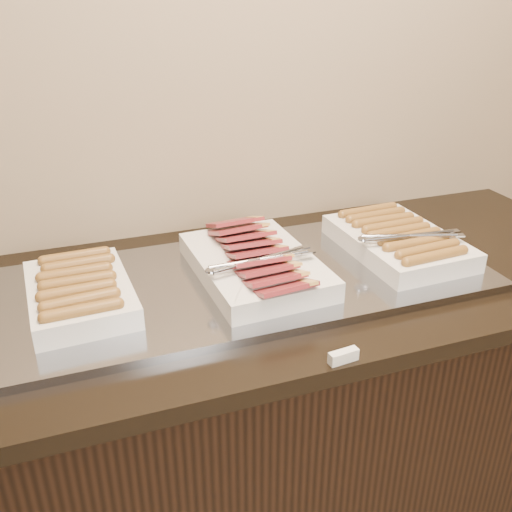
{
  "coord_description": "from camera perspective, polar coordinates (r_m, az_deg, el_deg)",
  "views": [
    {
      "loc": [
        -0.39,
        0.98,
        1.56
      ],
      "look_at": [
        0.02,
        2.13,
        0.97
      ],
      "focal_mm": 40.0,
      "sensor_mm": 36.0,
      "label": 1
    }
  ],
  "objects": [
    {
      "name": "warming_tray",
      "position": [
        1.37,
        -1.56,
        -2.49
      ],
      "size": [
        1.2,
        0.5,
        0.02
      ],
      "primitive_type": "cube",
      "color": "gray",
      "rests_on": "counter"
    },
    {
      "name": "dish_right",
      "position": [
        1.53,
        14.08,
        1.55
      ],
      "size": [
        0.28,
        0.38,
        0.08
      ],
      "rotation": [
        0.0,
        0.0,
        0.03
      ],
      "color": "silver",
      "rests_on": "warming_tray"
    },
    {
      "name": "dish_left",
      "position": [
        1.3,
        -17.23,
        -3.43
      ],
      "size": [
        0.23,
        0.33,
        0.07
      ],
      "rotation": [
        0.0,
        0.0,
        0.05
      ],
      "color": "silver",
      "rests_on": "warming_tray"
    },
    {
      "name": "counter",
      "position": [
        1.65,
        -0.85,
        -16.57
      ],
      "size": [
        2.06,
        0.76,
        0.9
      ],
      "color": "black",
      "rests_on": "ground"
    },
    {
      "name": "label_holder",
      "position": [
        1.12,
        8.73,
        -9.89
      ],
      "size": [
        0.06,
        0.02,
        0.02
      ],
      "primitive_type": "cube",
      "rotation": [
        0.0,
        0.0,
        0.1
      ],
      "color": "silver",
      "rests_on": "counter"
    },
    {
      "name": "dish_center",
      "position": [
        1.36,
        -0.08,
        -0.71
      ],
      "size": [
        0.28,
        0.43,
        0.09
      ],
      "rotation": [
        0.0,
        0.0,
        0.04
      ],
      "color": "silver",
      "rests_on": "warming_tray"
    }
  ]
}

